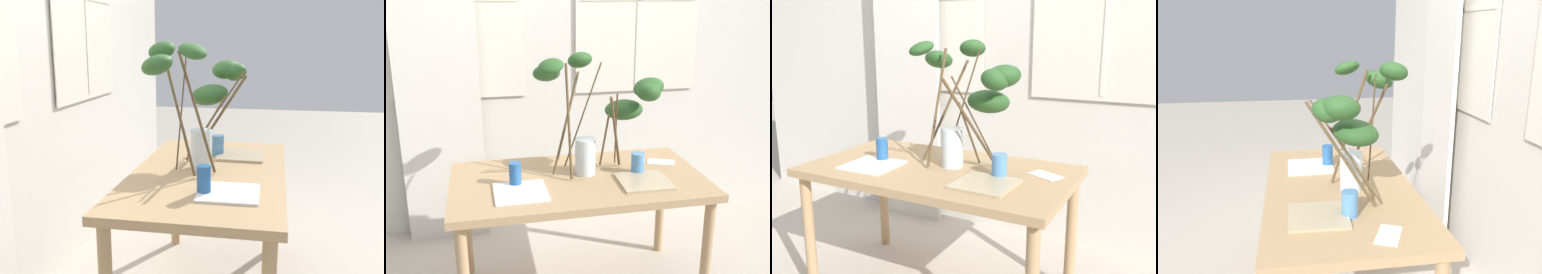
# 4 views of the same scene
# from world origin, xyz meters

# --- Properties ---
(back_wall_with_windows) EXTENTS (4.80, 0.14, 2.63)m
(back_wall_with_windows) POSITION_xyz_m (0.00, 0.99, 1.32)
(back_wall_with_windows) COLOR beige
(back_wall_with_windows) RESTS_ON ground
(curtain_sheer_side) EXTENTS (0.55, 0.03, 2.26)m
(curtain_sheer_side) POSITION_xyz_m (-0.77, 0.83, 1.13)
(curtain_sheer_side) COLOR silver
(curtain_sheer_side) RESTS_ON ground
(dining_table) EXTENTS (1.39, 0.77, 0.73)m
(dining_table) POSITION_xyz_m (0.00, 0.00, 0.64)
(dining_table) COLOR tan
(dining_table) RESTS_ON ground
(vase_with_branches) EXTENTS (0.72, 0.54, 0.68)m
(vase_with_branches) POSITION_xyz_m (0.15, 0.06, 1.13)
(vase_with_branches) COLOR silver
(vase_with_branches) RESTS_ON dining_table
(drinking_glass_blue_left) EXTENTS (0.06, 0.06, 0.13)m
(drinking_glass_blue_left) POSITION_xyz_m (-0.35, -0.03, 0.79)
(drinking_glass_blue_left) COLOR #235693
(drinking_glass_blue_left) RESTS_ON dining_table
(drinking_glass_blue_right) EXTENTS (0.08, 0.08, 0.12)m
(drinking_glass_blue_right) POSITION_xyz_m (0.34, -0.00, 0.79)
(drinking_glass_blue_right) COLOR #4C84BC
(drinking_glass_blue_right) RESTS_ON dining_table
(plate_square_left) EXTENTS (0.27, 0.27, 0.01)m
(plate_square_left) POSITION_xyz_m (-0.33, -0.14, 0.73)
(plate_square_left) COLOR white
(plate_square_left) RESTS_ON dining_table
(plate_square_right) EXTENTS (0.28, 0.28, 0.01)m
(plate_square_right) POSITION_xyz_m (0.33, -0.14, 0.73)
(plate_square_right) COLOR tan
(plate_square_right) RESTS_ON dining_table
(napkin_folded) EXTENTS (0.19, 0.15, 0.00)m
(napkin_folded) POSITION_xyz_m (0.54, 0.13, 0.73)
(napkin_folded) COLOR silver
(napkin_folded) RESTS_ON dining_table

